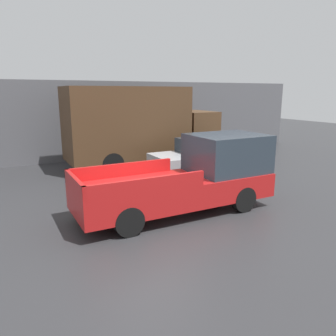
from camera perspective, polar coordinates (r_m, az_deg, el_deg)
ground_plane at (r=8.77m, az=-2.90°, el=-9.42°), size 60.00×60.00×0.00m
building_wall at (r=16.79m, az=-16.34°, el=7.77°), size 28.00×0.15×3.90m
pickup_truck at (r=9.43m, az=4.37°, el=-1.53°), size 5.65×1.93×2.13m
car at (r=13.55m, az=7.29°, el=2.06°), size 4.79×1.87×1.54m
delivery_truck at (r=15.02m, az=-5.18°, el=7.46°), size 7.03×2.38×3.59m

